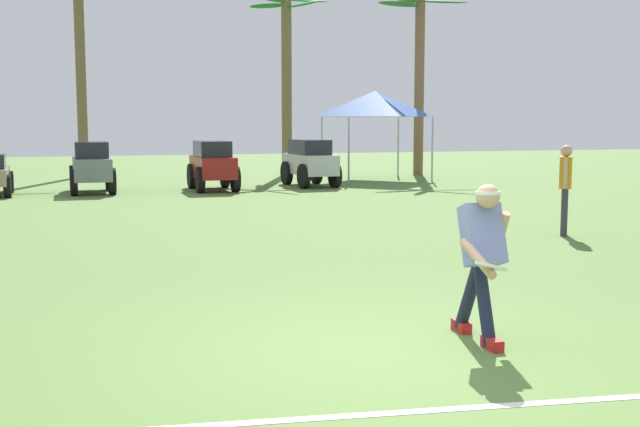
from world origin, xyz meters
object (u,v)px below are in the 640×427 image
(parked_car_slot_d, at_px, (310,161))
(event_tent, at_px, (375,104))
(frisbee_thrower, at_px, (482,254))
(frisbee_in_flight, at_px, (491,266))
(parked_car_slot_b, at_px, (92,166))
(palm_tree_right_of_centre, at_px, (287,73))
(teammate_near_sideline, at_px, (565,181))
(palm_tree_far_right, at_px, (420,69))
(parked_car_slot_c, at_px, (213,164))
(palm_tree_left_of_centre, at_px, (80,64))

(parked_car_slot_d, bearing_deg, event_tent, 34.62)
(frisbee_thrower, relative_size, event_tent, 0.48)
(frisbee_in_flight, distance_m, parked_car_slot_b, 17.32)
(parked_car_slot_b, xyz_separation_m, palm_tree_right_of_centre, (6.95, 5.33, 2.92))
(teammate_near_sideline, relative_size, palm_tree_far_right, 0.24)
(parked_car_slot_d, bearing_deg, parked_car_slot_b, -176.59)
(frisbee_in_flight, bearing_deg, teammate_near_sideline, 51.74)
(frisbee_thrower, distance_m, parked_car_slot_d, 17.26)
(frisbee_thrower, bearing_deg, palm_tree_far_right, 67.39)
(frisbee_in_flight, height_order, palm_tree_far_right, palm_tree_far_right)
(parked_car_slot_b, distance_m, palm_tree_right_of_centre, 9.23)
(frisbee_in_flight, relative_size, palm_tree_far_right, 0.05)
(parked_car_slot_b, xyz_separation_m, parked_car_slot_c, (3.31, -0.18, 0.00))
(parked_car_slot_b, relative_size, palm_tree_right_of_centre, 0.37)
(frisbee_thrower, relative_size, frisbee_in_flight, 4.15)
(parked_car_slot_d, bearing_deg, frisbee_thrower, -101.31)
(parked_car_slot_c, bearing_deg, frisbee_in_flight, -91.86)
(frisbee_thrower, relative_size, palm_tree_far_right, 0.22)
(frisbee_in_flight, xyz_separation_m, parked_car_slot_d, (3.60, 17.48, -0.06))
(teammate_near_sideline, height_order, palm_tree_right_of_centre, palm_tree_right_of_centre)
(frisbee_in_flight, relative_size, parked_car_slot_c, 0.15)
(event_tent, bearing_deg, parked_car_slot_d, -145.38)
(parked_car_slot_c, bearing_deg, palm_tree_right_of_centre, 56.52)
(palm_tree_right_of_centre, height_order, palm_tree_far_right, palm_tree_far_right)
(parked_car_slot_b, bearing_deg, palm_tree_right_of_centre, 37.48)
(frisbee_in_flight, relative_size, teammate_near_sideline, 0.22)
(palm_tree_left_of_centre, distance_m, event_tent, 10.40)
(frisbee_thrower, bearing_deg, palm_tree_right_of_centre, 79.70)
(teammate_near_sideline, xyz_separation_m, palm_tree_right_of_centre, (-0.64, 16.29, 2.72))
(parked_car_slot_c, distance_m, palm_tree_right_of_centre, 7.22)
(palm_tree_left_of_centre, height_order, palm_tree_far_right, palm_tree_left_of_centre)
(frisbee_thrower, relative_size, palm_tree_right_of_centre, 0.22)
(parked_car_slot_b, xyz_separation_m, palm_tree_left_of_centre, (-0.13, 6.69, 3.19))
(parked_car_slot_b, relative_size, parked_car_slot_d, 0.98)
(parked_car_slot_c, bearing_deg, parked_car_slot_d, 10.37)
(parked_car_slot_d, relative_size, palm_tree_right_of_centre, 0.37)
(palm_tree_right_of_centre, bearing_deg, frisbee_in_flight, -100.59)
(frisbee_thrower, relative_size, parked_car_slot_b, 0.61)
(teammate_near_sideline, bearing_deg, frisbee_in_flight, -128.26)
(parked_car_slot_b, height_order, palm_tree_left_of_centre, palm_tree_left_of_centre)
(frisbee_in_flight, height_order, parked_car_slot_c, parked_car_slot_c)
(parked_car_slot_c, relative_size, parked_car_slot_d, 0.98)
(parked_car_slot_c, height_order, event_tent, event_tent)
(palm_tree_right_of_centre, bearing_deg, frisbee_thrower, -100.30)
(parked_car_slot_b, height_order, parked_car_slot_d, same)
(teammate_near_sideline, relative_size, event_tent, 0.52)
(parked_car_slot_c, relative_size, palm_tree_right_of_centre, 0.37)
(teammate_near_sideline, distance_m, parked_car_slot_b, 13.34)
(teammate_near_sideline, bearing_deg, parked_car_slot_c, 111.69)
(frisbee_in_flight, xyz_separation_m, teammate_near_sideline, (4.84, 6.13, 0.14))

